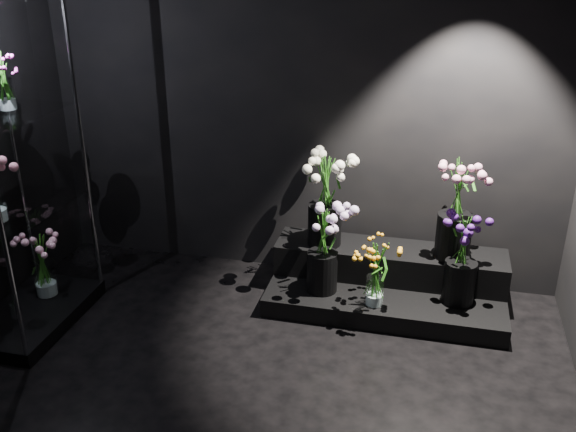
% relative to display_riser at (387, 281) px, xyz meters
% --- Properties ---
extents(wall_back, '(4.00, 0.00, 4.00)m').
position_rel_display_riser_xyz_m(wall_back, '(-0.75, 0.34, 1.24)').
color(wall_back, black).
rests_on(wall_back, floor).
extents(display_riser, '(1.72, 0.76, 0.38)m').
position_rel_display_riser_xyz_m(display_riser, '(0.00, 0.00, 0.00)').
color(display_riser, black).
rests_on(display_riser, floor).
extents(display_case, '(0.60, 1.00, 2.20)m').
position_rel_display_riser_xyz_m(display_case, '(-2.43, -0.89, 0.94)').
color(display_case, black).
rests_on(display_case, floor).
extents(bouquet_orange_bells, '(0.25, 0.25, 0.49)m').
position_rel_display_riser_xyz_m(bouquet_orange_bells, '(-0.06, -0.33, 0.24)').
color(bouquet_orange_bells, white).
rests_on(bouquet_orange_bells, display_riser).
extents(bouquet_lilac, '(0.46, 0.46, 0.64)m').
position_rel_display_riser_xyz_m(bouquet_lilac, '(-0.46, -0.22, 0.37)').
color(bouquet_lilac, black).
rests_on(bouquet_lilac, display_riser).
extents(bouquet_purple, '(0.31, 0.31, 0.67)m').
position_rel_display_riser_xyz_m(bouquet_purple, '(0.51, -0.15, 0.35)').
color(bouquet_purple, black).
rests_on(bouquet_purple, display_riser).
extents(bouquet_cream_roses, '(0.53, 0.53, 0.71)m').
position_rel_display_riser_xyz_m(bouquet_cream_roses, '(-0.50, 0.07, 0.64)').
color(bouquet_cream_roses, black).
rests_on(bouquet_cream_roses, display_riser).
extents(bouquet_pink_roses, '(0.43, 0.43, 0.76)m').
position_rel_display_riser_xyz_m(bouquet_pink_roses, '(0.44, 0.07, 0.66)').
color(bouquet_pink_roses, black).
rests_on(bouquet_pink_roses, display_riser).
extents(bouquet_case_magenta, '(0.26, 0.26, 0.36)m').
position_rel_display_riser_xyz_m(bouquet_case_magenta, '(-2.45, -0.73, 1.54)').
color(bouquet_case_magenta, white).
rests_on(bouquet_case_magenta, display_case).
extents(bouquet_case_base_pink, '(0.35, 0.35, 0.50)m').
position_rel_display_riser_xyz_m(bouquet_case_base_pink, '(-2.43, -0.68, 0.20)').
color(bouquet_case_base_pink, white).
rests_on(bouquet_case_base_pink, display_case).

